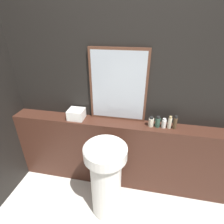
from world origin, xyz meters
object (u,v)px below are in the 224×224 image
object	(u,v)px
lotion_bottle	(164,123)
body_wash_bottle	(170,123)
conditioner_bottle	(158,122)
mirror	(118,86)
hand_soap_bottle	(175,123)
shampoo_bottle	(151,122)
pedestal_sink	(106,178)
towel_stack	(76,114)

from	to	relation	value
lotion_bottle	body_wash_bottle	distance (m)	0.06
conditioner_bottle	mirror	bearing A→B (deg)	168.78
conditioner_bottle	hand_soap_bottle	distance (m)	0.17
mirror	shampoo_bottle	distance (m)	0.51
pedestal_sink	conditioner_bottle	distance (m)	0.78
shampoo_bottle	lotion_bottle	bearing A→B (deg)	-0.00
pedestal_sink	body_wash_bottle	world-z (taller)	body_wash_bottle
pedestal_sink	lotion_bottle	world-z (taller)	lotion_bottle
mirror	shampoo_bottle	size ratio (longest dim) A/B	6.97
body_wash_bottle	conditioner_bottle	bearing A→B (deg)	180.00
pedestal_sink	shampoo_bottle	size ratio (longest dim) A/B	7.91
pedestal_sink	mirror	world-z (taller)	mirror
lotion_bottle	body_wash_bottle	size ratio (longest dim) A/B	0.76
mirror	conditioner_bottle	world-z (taller)	mirror
lotion_bottle	body_wash_bottle	world-z (taller)	body_wash_bottle
pedestal_sink	shampoo_bottle	world-z (taller)	shampoo_bottle
body_wash_bottle	pedestal_sink	bearing A→B (deg)	-144.34
body_wash_bottle	hand_soap_bottle	world-z (taller)	hand_soap_bottle
mirror	conditioner_bottle	xyz separation A→B (m)	(0.44, -0.09, -0.33)
conditioner_bottle	body_wash_bottle	bearing A→B (deg)	0.00
conditioner_bottle	body_wash_bottle	world-z (taller)	body_wash_bottle
pedestal_sink	shampoo_bottle	bearing A→B (deg)	46.55
conditioner_bottle	shampoo_bottle	bearing A→B (deg)	180.00
mirror	conditioner_bottle	bearing A→B (deg)	-11.22
pedestal_sink	towel_stack	bearing A→B (deg)	135.84
towel_stack	body_wash_bottle	bearing A→B (deg)	-0.00
mirror	conditioner_bottle	size ratio (longest dim) A/B	6.30
pedestal_sink	hand_soap_bottle	size ratio (longest dim) A/B	5.90
body_wash_bottle	shampoo_bottle	bearing A→B (deg)	180.00
shampoo_bottle	conditioner_bottle	world-z (taller)	conditioner_bottle
mirror	body_wash_bottle	size ratio (longest dim) A/B	5.62
shampoo_bottle	body_wash_bottle	size ratio (longest dim) A/B	0.81
mirror	hand_soap_bottle	world-z (taller)	mirror
shampoo_bottle	conditioner_bottle	distance (m)	0.07
shampoo_bottle	hand_soap_bottle	bearing A→B (deg)	-0.00
conditioner_bottle	body_wash_bottle	distance (m)	0.12
hand_soap_bottle	conditioner_bottle	bearing A→B (deg)	180.00
towel_stack	conditioner_bottle	world-z (taller)	conditioner_bottle
body_wash_bottle	hand_soap_bottle	bearing A→B (deg)	-0.00
pedestal_sink	hand_soap_bottle	bearing A→B (deg)	33.38
mirror	body_wash_bottle	bearing A→B (deg)	-8.86
towel_stack	mirror	bearing A→B (deg)	10.77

